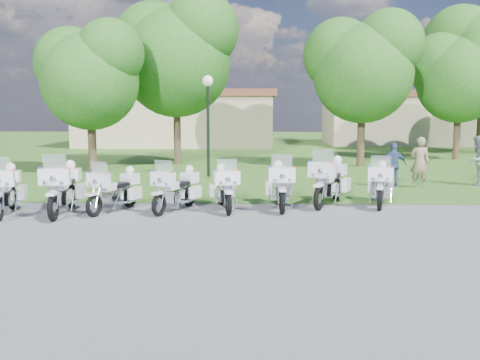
{
  "coord_description": "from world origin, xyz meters",
  "views": [
    {
      "loc": [
        -0.14,
        -12.44,
        2.79
      ],
      "look_at": [
        -0.55,
        1.2,
        0.95
      ],
      "focal_mm": 40.0,
      "sensor_mm": 36.0,
      "label": 1
    }
  ],
  "objects_px": {
    "motorcycle_4": "(224,187)",
    "motorcycle_5": "(280,185)",
    "lamp_post": "(208,100)",
    "bystander_c": "(394,165)",
    "bystander_b": "(477,161)",
    "motorcycle_6": "(330,181)",
    "bystander_a": "(420,163)",
    "motorcycle_1": "(64,188)",
    "motorcycle_2": "(115,190)",
    "motorcycle_7": "(381,183)",
    "motorcycle_3": "(177,189)",
    "motorcycle_0": "(6,189)"
  },
  "relations": [
    {
      "from": "bystander_c",
      "to": "motorcycle_7",
      "type": "bearing_deg",
      "value": 68.95
    },
    {
      "from": "bystander_a",
      "to": "lamp_post",
      "type": "bearing_deg",
      "value": -4.92
    },
    {
      "from": "motorcycle_2",
      "to": "motorcycle_4",
      "type": "distance_m",
      "value": 2.95
    },
    {
      "from": "motorcycle_7",
      "to": "bystander_c",
      "type": "bearing_deg",
      "value": -95.28
    },
    {
      "from": "motorcycle_0",
      "to": "bystander_a",
      "type": "distance_m",
      "value": 13.35
    },
    {
      "from": "motorcycle_3",
      "to": "bystander_c",
      "type": "bearing_deg",
      "value": -123.48
    },
    {
      "from": "motorcycle_6",
      "to": "bystander_c",
      "type": "height_order",
      "value": "motorcycle_6"
    },
    {
      "from": "bystander_a",
      "to": "bystander_c",
      "type": "relative_size",
      "value": 1.13
    },
    {
      "from": "motorcycle_2",
      "to": "motorcycle_4",
      "type": "height_order",
      "value": "motorcycle_4"
    },
    {
      "from": "motorcycle_1",
      "to": "motorcycle_5",
      "type": "relative_size",
      "value": 1.06
    },
    {
      "from": "bystander_b",
      "to": "lamp_post",
      "type": "bearing_deg",
      "value": -60.55
    },
    {
      "from": "motorcycle_5",
      "to": "bystander_a",
      "type": "relative_size",
      "value": 1.3
    },
    {
      "from": "motorcycle_2",
      "to": "bystander_b",
      "type": "height_order",
      "value": "bystander_b"
    },
    {
      "from": "motorcycle_2",
      "to": "lamp_post",
      "type": "bearing_deg",
      "value": -80.73
    },
    {
      "from": "motorcycle_4",
      "to": "motorcycle_5",
      "type": "bearing_deg",
      "value": 178.72
    },
    {
      "from": "motorcycle_5",
      "to": "motorcycle_6",
      "type": "bearing_deg",
      "value": -160.34
    },
    {
      "from": "lamp_post",
      "to": "bystander_c",
      "type": "xyz_separation_m",
      "value": [
        6.83,
        -2.65,
        -2.31
      ]
    },
    {
      "from": "motorcycle_6",
      "to": "bystander_b",
      "type": "relative_size",
      "value": 1.29
    },
    {
      "from": "motorcycle_1",
      "to": "motorcycle_2",
      "type": "height_order",
      "value": "motorcycle_1"
    },
    {
      "from": "motorcycle_5",
      "to": "motorcycle_7",
      "type": "bearing_deg",
      "value": -170.68
    },
    {
      "from": "bystander_b",
      "to": "motorcycle_6",
      "type": "bearing_deg",
      "value": -13.49
    },
    {
      "from": "lamp_post",
      "to": "bystander_b",
      "type": "distance_m",
      "value": 10.42
    },
    {
      "from": "motorcycle_5",
      "to": "lamp_post",
      "type": "height_order",
      "value": "lamp_post"
    },
    {
      "from": "motorcycle_6",
      "to": "bystander_b",
      "type": "xyz_separation_m",
      "value": [
        5.87,
        4.1,
        0.2
      ]
    },
    {
      "from": "motorcycle_7",
      "to": "lamp_post",
      "type": "bearing_deg",
      "value": -34.2
    },
    {
      "from": "motorcycle_5",
      "to": "bystander_a",
      "type": "bearing_deg",
      "value": -143.23
    },
    {
      "from": "bystander_a",
      "to": "bystander_b",
      "type": "relative_size",
      "value": 1.0
    },
    {
      "from": "motorcycle_6",
      "to": "bystander_a",
      "type": "relative_size",
      "value": 1.3
    },
    {
      "from": "motorcycle_2",
      "to": "bystander_b",
      "type": "bearing_deg",
      "value": -132.49
    },
    {
      "from": "motorcycle_0",
      "to": "motorcycle_7",
      "type": "distance_m",
      "value": 10.34
    },
    {
      "from": "bystander_b",
      "to": "bystander_c",
      "type": "xyz_separation_m",
      "value": [
        -3.13,
        -0.51,
        -0.11
      ]
    },
    {
      "from": "motorcycle_2",
      "to": "motorcycle_5",
      "type": "relative_size",
      "value": 0.86
    },
    {
      "from": "motorcycle_7",
      "to": "lamp_post",
      "type": "height_order",
      "value": "lamp_post"
    },
    {
      "from": "bystander_a",
      "to": "motorcycle_1",
      "type": "bearing_deg",
      "value": 39.9
    },
    {
      "from": "motorcycle_5",
      "to": "bystander_c",
      "type": "xyz_separation_m",
      "value": [
        4.22,
        4.15,
        0.13
      ]
    },
    {
      "from": "motorcycle_6",
      "to": "bystander_b",
      "type": "distance_m",
      "value": 7.16
    },
    {
      "from": "motorcycle_2",
      "to": "motorcycle_6",
      "type": "bearing_deg",
      "value": -145.17
    },
    {
      "from": "motorcycle_2",
      "to": "motorcycle_5",
      "type": "bearing_deg",
      "value": -148.44
    },
    {
      "from": "bystander_b",
      "to": "motorcycle_4",
      "type": "bearing_deg",
      "value": -19.49
    },
    {
      "from": "motorcycle_4",
      "to": "bystander_b",
      "type": "relative_size",
      "value": 1.21
    },
    {
      "from": "motorcycle_2",
      "to": "motorcycle_7",
      "type": "distance_m",
      "value": 7.52
    },
    {
      "from": "motorcycle_0",
      "to": "lamp_post",
      "type": "xyz_separation_m",
      "value": [
        4.65,
        7.93,
        2.43
      ]
    },
    {
      "from": "motorcycle_3",
      "to": "motorcycle_5",
      "type": "bearing_deg",
      "value": -147.27
    },
    {
      "from": "motorcycle_3",
      "to": "bystander_c",
      "type": "height_order",
      "value": "bystander_c"
    },
    {
      "from": "motorcycle_3",
      "to": "bystander_a",
      "type": "xyz_separation_m",
      "value": [
        7.91,
        4.44,
        0.29
      ]
    },
    {
      "from": "motorcycle_2",
      "to": "bystander_c",
      "type": "height_order",
      "value": "bystander_c"
    },
    {
      "from": "motorcycle_6",
      "to": "motorcycle_0",
      "type": "bearing_deg",
      "value": 34.95
    },
    {
      "from": "motorcycle_2",
      "to": "bystander_c",
      "type": "distance_m",
      "value": 9.94
    },
    {
      "from": "motorcycle_1",
      "to": "motorcycle_3",
      "type": "xyz_separation_m",
      "value": [
        2.94,
        0.52,
        -0.09
      ]
    },
    {
      "from": "motorcycle_6",
      "to": "motorcycle_7",
      "type": "relative_size",
      "value": 1.05
    }
  ]
}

